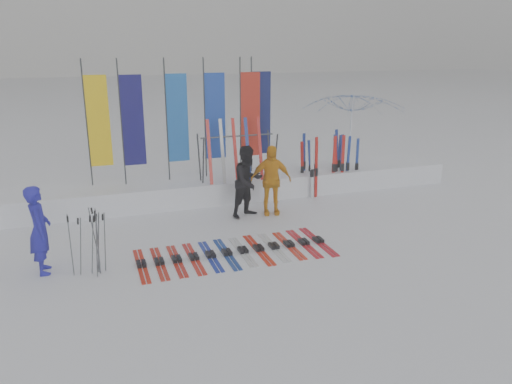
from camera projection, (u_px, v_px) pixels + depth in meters
name	position (u px, v px, depth m)	size (l,w,h in m)	color
ground	(273.00, 264.00, 9.77)	(120.00, 120.00, 0.00)	white
snow_bank	(214.00, 187.00, 13.85)	(14.00, 1.60, 0.60)	white
person_blue	(39.00, 230.00, 9.19)	(0.62, 0.41, 1.69)	#1E1CA4
person_black	(248.00, 181.00, 12.25)	(0.86, 0.67, 1.78)	black
person_yellow	(271.00, 180.00, 12.40)	(1.03, 0.43, 1.76)	orange
tent_canopy	(352.00, 136.00, 15.36)	(3.04, 3.10, 2.79)	white
ski_row	(235.00, 252.00, 10.26)	(3.95, 1.70, 0.07)	red
pole_cluster	(93.00, 243.00, 9.25)	(0.66, 0.56, 1.25)	#595B60
feather_flags	(190.00, 118.00, 13.28)	(4.98, 0.29, 3.20)	#383A3F
ski_rack	(237.00, 151.00, 13.35)	(2.04, 0.80, 1.23)	#383A3F
upright_skis	(330.00, 164.00, 14.38)	(1.74, 1.11, 1.69)	silver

